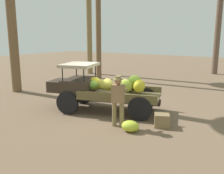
% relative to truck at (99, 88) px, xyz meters
% --- Properties ---
extents(ground_plane, '(60.00, 60.00, 0.00)m').
position_rel_truck_xyz_m(ground_plane, '(-0.27, -0.27, -0.91)').
color(ground_plane, brown).
extents(truck, '(4.66, 2.81, 1.88)m').
position_rel_truck_xyz_m(truck, '(0.00, 0.00, 0.00)').
color(truck, '#352921').
rests_on(truck, ground).
extents(farmer, '(0.53, 0.49, 1.69)m').
position_rel_truck_xyz_m(farmer, '(-1.59, 1.11, 0.06)').
color(farmer, olive).
rests_on(farmer, ground).
extents(wooden_crate, '(0.63, 0.62, 0.43)m').
position_rel_truck_xyz_m(wooden_crate, '(-2.82, 0.33, -0.69)').
color(wooden_crate, olive).
rests_on(wooden_crate, ground).
extents(loose_banana_bunch, '(0.65, 0.56, 0.36)m').
position_rel_truck_xyz_m(loose_banana_bunch, '(-2.17, 1.29, -0.73)').
color(loose_banana_bunch, '#BCD035').
rests_on(loose_banana_bunch, ground).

